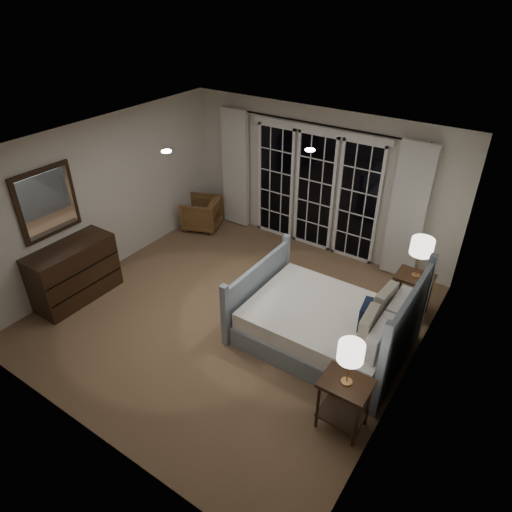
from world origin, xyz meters
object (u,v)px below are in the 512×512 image
Objects in this scene: dresser at (74,272)px; lamp_right at (422,247)px; nightstand_left at (344,397)px; armchair at (202,213)px; lamp_left at (351,353)px; bed at (328,324)px; nightstand_right at (413,289)px.

lamp_right is at bearing 29.36° from dresser.
nightstand_left is 1.00× the size of armchair.
bed is at bearing 123.42° from lamp_left.
bed reaches higher than nightstand_left.
nightstand_right is 0.70m from lamp_right.
bed reaches higher than lamp_left.
nightstand_left is 0.65m from lamp_left.
lamp_right reaches higher than lamp_left.
dresser is at bearing -161.68° from bed.
bed is 3.17× the size of nightstand_left.
bed is at bearing -119.99° from nightstand_right.
nightstand_left is 1.29× the size of lamp_left.
nightstand_right is (0.72, 1.25, 0.12)m from bed.
bed is 1.55m from lamp_left.
nightstand_left is 2.47m from lamp_right.
armchair is at bearing 174.99° from nightstand_right.
lamp_right is 0.88× the size of armchair.
lamp_right is at bearing 90.40° from lamp_left.
nightstand_left reaches higher than armchair.
nightstand_right is 1.26× the size of lamp_left.
dresser is at bearing -23.03° from armchair.
lamp_left is at bearing 36.82° from armchair.
armchair is (-4.24, 0.37, -0.83)m from lamp_right.
lamp_left is 2.37m from lamp_right.
armchair is (-4.24, 0.37, -0.13)m from nightstand_right.
lamp_right is (-0.02, 2.37, 0.04)m from lamp_left.
nightstand_right is at bearing 90.40° from nightstand_left.
nightstand_right is at bearing 64.59° from armchair.
nightstand_left is 2.37m from nightstand_right.
lamp_left is 5.12m from armchair.
nightstand_right is 5.01m from dresser.
armchair is at bearing 147.22° from lamp_left.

